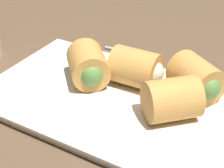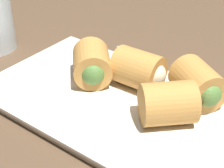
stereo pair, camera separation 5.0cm
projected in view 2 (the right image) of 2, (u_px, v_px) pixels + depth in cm
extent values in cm
cube|color=brown|center=(90.00, 113.00, 51.71)|extent=(180.00, 140.00, 2.00)
cube|color=white|center=(112.00, 103.00, 51.02)|extent=(33.41, 20.62, 1.20)
cube|color=white|center=(112.00, 98.00, 50.61)|extent=(34.74, 21.44, 0.30)
cylinder|color=#D19347|center=(138.00, 69.00, 51.55)|extent=(6.65, 5.53, 5.31)
sphere|color=beige|center=(154.00, 75.00, 50.37)|extent=(3.45, 3.45, 3.45)
cylinder|color=#D19347|center=(92.00, 63.00, 52.93)|extent=(8.30, 8.35, 5.31)
sphere|color=#56843D|center=(93.00, 72.00, 50.89)|extent=(3.45, 3.45, 3.45)
cylinder|color=#D19347|center=(198.00, 83.00, 48.53)|extent=(8.32, 8.00, 5.31)
sphere|color=#56843D|center=(207.00, 93.00, 46.59)|extent=(3.45, 3.45, 3.45)
cylinder|color=#D19347|center=(168.00, 103.00, 44.79)|extent=(8.33, 8.32, 5.31)
sphere|color=#B23D2D|center=(188.00, 102.00, 45.05)|extent=(3.45, 3.45, 3.45)
cylinder|color=#B2B2B7|center=(141.00, 55.00, 63.34)|extent=(9.87, 0.96, 0.50)
ellipsoid|color=#B2B2B7|center=(193.00, 69.00, 58.66)|extent=(3.68, 2.90, 1.23)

